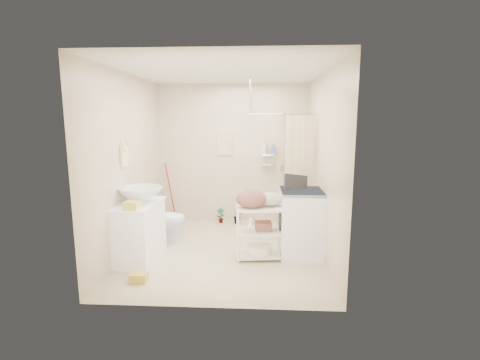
# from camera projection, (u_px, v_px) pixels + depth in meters

# --- Properties ---
(floor) EXTENTS (3.20, 3.20, 0.00)m
(floor) POSITION_uv_depth(u_px,v_px,m) (225.00, 251.00, 5.20)
(floor) COLOR beige
(floor) RESTS_ON ground
(ceiling) EXTENTS (2.80, 3.20, 0.04)m
(ceiling) POSITION_uv_depth(u_px,v_px,m) (224.00, 71.00, 4.76)
(ceiling) COLOR silver
(ceiling) RESTS_ON ground
(wall_back) EXTENTS (2.80, 0.04, 2.60)m
(wall_back) POSITION_uv_depth(u_px,v_px,m) (233.00, 154.00, 6.56)
(wall_back) COLOR beige
(wall_back) RESTS_ON ground
(wall_front) EXTENTS (2.80, 0.04, 2.60)m
(wall_front) POSITION_uv_depth(u_px,v_px,m) (208.00, 186.00, 3.41)
(wall_front) COLOR beige
(wall_front) RESTS_ON ground
(wall_left) EXTENTS (0.04, 3.20, 2.60)m
(wall_left) POSITION_uv_depth(u_px,v_px,m) (129.00, 164.00, 5.06)
(wall_left) COLOR beige
(wall_left) RESTS_ON ground
(wall_right) EXTENTS (0.04, 3.20, 2.60)m
(wall_right) POSITION_uv_depth(u_px,v_px,m) (323.00, 166.00, 4.91)
(wall_right) COLOR beige
(wall_right) RESTS_ON ground
(vanity) EXTENTS (0.55, 0.94, 0.81)m
(vanity) POSITION_uv_depth(u_px,v_px,m) (140.00, 231.00, 4.84)
(vanity) COLOR white
(vanity) RESTS_ON ground
(sink) EXTENTS (0.76, 0.76, 0.21)m
(sink) POSITION_uv_depth(u_px,v_px,m) (141.00, 194.00, 4.82)
(sink) COLOR silver
(sink) RESTS_ON vanity
(counter_basket) EXTENTS (0.21, 0.18, 0.10)m
(counter_basket) POSITION_uv_depth(u_px,v_px,m) (132.00, 205.00, 4.42)
(counter_basket) COLOR #DBCB4A
(counter_basket) RESTS_ON vanity
(floor_basket) EXTENTS (0.28, 0.22, 0.15)m
(floor_basket) POSITION_uv_depth(u_px,v_px,m) (139.00, 276.00, 4.20)
(floor_basket) COLOR gold
(floor_basket) RESTS_ON ground
(toilet) EXTENTS (0.73, 0.42, 0.74)m
(toilet) POSITION_uv_depth(u_px,v_px,m) (163.00, 219.00, 5.57)
(toilet) COLOR white
(toilet) RESTS_ON ground
(mop) EXTENTS (0.13, 0.13, 1.15)m
(mop) POSITION_uv_depth(u_px,v_px,m) (169.00, 192.00, 6.61)
(mop) COLOR #B6170E
(mop) RESTS_ON ground
(potted_plant_a) EXTENTS (0.17, 0.14, 0.29)m
(potted_plant_a) POSITION_uv_depth(u_px,v_px,m) (221.00, 216.00, 6.59)
(potted_plant_a) COLOR #9B4C37
(potted_plant_a) RESTS_ON ground
(potted_plant_b) EXTENTS (0.18, 0.16, 0.29)m
(potted_plant_b) POSITION_uv_depth(u_px,v_px,m) (238.00, 216.00, 6.55)
(potted_plant_b) COLOR brown
(potted_plant_b) RESTS_ON ground
(hanging_towel) EXTENTS (0.28, 0.03, 0.42)m
(hanging_towel) POSITION_uv_depth(u_px,v_px,m) (225.00, 144.00, 6.51)
(hanging_towel) COLOR #CEC48A
(hanging_towel) RESTS_ON wall_back
(towel_ring) EXTENTS (0.04, 0.22, 0.34)m
(towel_ring) POSITION_uv_depth(u_px,v_px,m) (124.00, 154.00, 4.83)
(towel_ring) COLOR #F8DE94
(towel_ring) RESTS_ON wall_left
(tp_holder) EXTENTS (0.08, 0.12, 0.14)m
(tp_holder) POSITION_uv_depth(u_px,v_px,m) (135.00, 202.00, 5.20)
(tp_holder) COLOR silver
(tp_holder) RESTS_ON wall_left
(shower) EXTENTS (1.10, 1.10, 2.10)m
(shower) POSITION_uv_depth(u_px,v_px,m) (279.00, 172.00, 6.01)
(shower) COLOR silver
(shower) RESTS_ON ground
(shampoo_bottle_a) EXTENTS (0.12, 0.12, 0.25)m
(shampoo_bottle_a) POSITION_uv_depth(u_px,v_px,m) (264.00, 147.00, 6.43)
(shampoo_bottle_a) COLOR silver
(shampoo_bottle_a) RESTS_ON shower
(shampoo_bottle_b) EXTENTS (0.10, 0.10, 0.19)m
(shampoo_bottle_b) POSITION_uv_depth(u_px,v_px,m) (273.00, 149.00, 6.40)
(shampoo_bottle_b) COLOR #3E61A5
(shampoo_bottle_b) RESTS_ON shower
(washing_machine) EXTENTS (0.65, 0.67, 0.95)m
(washing_machine) POSITION_uv_depth(u_px,v_px,m) (303.00, 223.00, 5.01)
(washing_machine) COLOR white
(washing_machine) RESTS_ON ground
(laundry_rack) EXTENTS (0.69, 0.45, 0.90)m
(laundry_rack) POSITION_uv_depth(u_px,v_px,m) (259.00, 227.00, 4.87)
(laundry_rack) COLOR silver
(laundry_rack) RESTS_ON ground
(ironing_board) EXTENTS (0.36, 0.18, 1.21)m
(ironing_board) POSITION_uv_depth(u_px,v_px,m) (294.00, 215.00, 4.94)
(ironing_board) COLOR black
(ironing_board) RESTS_ON ground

